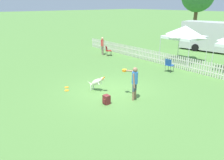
# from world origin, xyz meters

# --- Properties ---
(ground_plane) EXTENTS (240.00, 240.00, 0.00)m
(ground_plane) POSITION_xyz_m (0.00, 0.00, 0.00)
(ground_plane) COLOR #4C7A38
(handler_person) EXTENTS (1.05, 0.43, 1.60)m
(handler_person) POSITION_xyz_m (1.41, 0.13, 1.00)
(handler_person) COLOR #8C664C
(handler_person) RESTS_ON ground_plane
(leaping_dog) EXTENTS (1.09, 0.54, 0.86)m
(leaping_dog) POSITION_xyz_m (-0.57, -0.59, 0.49)
(leaping_dog) COLOR beige
(leaping_dog) RESTS_ON ground_plane
(frisbee_near_handler) EXTENTS (0.23, 0.23, 0.02)m
(frisbee_near_handler) POSITION_xyz_m (-1.99, -1.60, 0.01)
(frisbee_near_handler) COLOR orange
(frisbee_near_handler) RESTS_ON ground_plane
(frisbee_near_dog) EXTENTS (0.23, 0.23, 0.02)m
(frisbee_near_dog) POSITION_xyz_m (-1.59, -1.82, 0.01)
(frisbee_near_dog) COLOR orange
(frisbee_near_dog) RESTS_ON ground_plane
(backpack_on_grass) EXTENTS (0.29, 0.30, 0.42)m
(backpack_on_grass) POSITION_xyz_m (1.00, -1.19, 0.21)
(backpack_on_grass) COLOR maroon
(backpack_on_grass) RESTS_ON ground_plane
(picket_fence) EXTENTS (21.65, 0.04, 0.90)m
(picket_fence) POSITION_xyz_m (-0.00, 6.24, 0.45)
(picket_fence) COLOR beige
(picket_fence) RESTS_ON ground_plane
(folding_chair_blue_left) EXTENTS (0.60, 0.61, 0.85)m
(folding_chair_blue_left) POSITION_xyz_m (-6.50, 4.88, 0.51)
(folding_chair_blue_left) COLOR #333338
(folding_chair_blue_left) RESTS_ON ground_plane
(folding_chair_center) EXTENTS (0.50, 0.52, 0.90)m
(folding_chair_center) POSITION_xyz_m (-0.19, 5.02, 0.55)
(folding_chair_center) COLOR #333338
(folding_chair_center) RESTS_ON ground_plane
(canopy_tent_main) EXTENTS (2.55, 2.55, 2.76)m
(canopy_tent_main) POSITION_xyz_m (-1.19, 8.09, 2.28)
(canopy_tent_main) COLOR silver
(canopy_tent_main) RESTS_ON ground_plane
(spectator_standing) EXTENTS (0.41, 0.27, 1.56)m
(spectator_standing) POSITION_xyz_m (-7.08, 4.75, 0.94)
(spectator_standing) COLOR #7A705B
(spectator_standing) RESTS_ON ground_plane
(equipment_trailer) EXTENTS (5.28, 2.80, 2.70)m
(equipment_trailer) POSITION_xyz_m (-2.31, 13.65, 1.42)
(equipment_trailer) COLOR #B7B7B7
(equipment_trailer) RESTS_ON ground_plane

